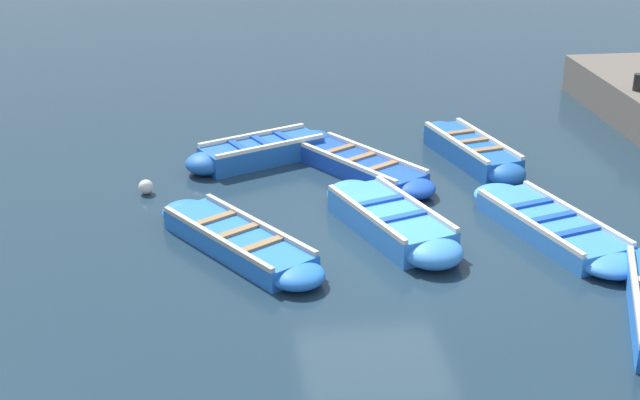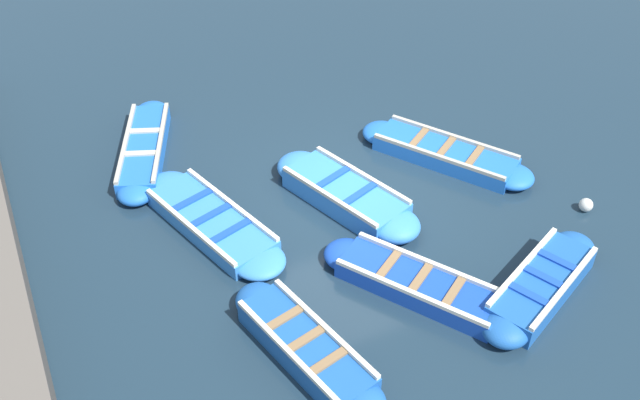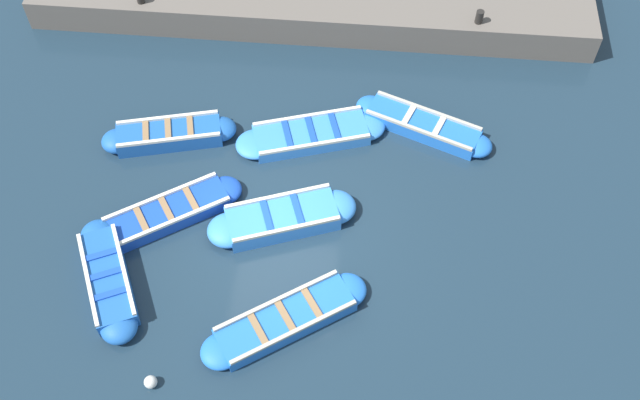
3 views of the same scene
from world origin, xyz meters
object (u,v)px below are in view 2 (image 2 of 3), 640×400
object	(u,v)px
boat_alongside	(306,348)
boat_centre	(144,149)
boat_mid_row	(420,285)
boat_outer_right	(445,154)
boat_far_corner	(541,286)
boat_near_quay	(212,222)
buoy_orange_near	(586,205)
boat_tucked	(345,195)

from	to	relation	value
boat_alongside	boat_centre	bearing A→B (deg)	-81.93
boat_centre	boat_mid_row	bearing A→B (deg)	118.77
boat_outer_right	boat_mid_row	distance (m)	3.72
boat_centre	boat_alongside	size ratio (longest dim) A/B	1.07
boat_outer_right	boat_mid_row	size ratio (longest dim) A/B	1.03
boat_far_corner	boat_near_quay	world-z (taller)	boat_far_corner
boat_near_quay	buoy_orange_near	distance (m)	6.87
boat_centre	boat_tucked	world-z (taller)	boat_tucked
boat_outer_right	boat_tucked	world-z (taller)	boat_tucked
boat_mid_row	boat_alongside	bearing A→B (deg)	10.66
boat_mid_row	boat_tucked	bearing A→B (deg)	-88.39
boat_outer_right	boat_centre	bearing A→B (deg)	-26.52
boat_tucked	boat_alongside	world-z (taller)	boat_tucked
boat_near_quay	boat_alongside	xyz separation A→B (m)	(-0.34, 3.36, 0.05)
boat_centre	buoy_orange_near	xyz separation A→B (m)	(-6.92, 5.12, -0.04)
boat_far_corner	boat_centre	xyz separation A→B (m)	(4.82, -6.47, -0.03)
boat_outer_right	boat_alongside	xyz separation A→B (m)	(4.55, 3.31, 0.04)
boat_outer_right	boat_centre	size ratio (longest dim) A/B	1.00
boat_outer_right	boat_centre	xyz separation A→B (m)	(5.41, -2.70, 0.01)
boat_far_corner	buoy_orange_near	xyz separation A→B (m)	(-2.10, -1.35, -0.07)
boat_centre	boat_near_quay	bearing A→B (deg)	100.92
boat_centre	boat_tucked	size ratio (longest dim) A/B	1.01
buoy_orange_near	boat_outer_right	bearing A→B (deg)	-57.97
boat_tucked	boat_outer_right	bearing A→B (deg)	-171.76
boat_outer_right	buoy_orange_near	size ratio (longest dim) A/B	13.58
boat_far_corner	buoy_orange_near	distance (m)	2.50
boat_mid_row	boat_far_corner	bearing A→B (deg)	153.30
boat_near_quay	boat_far_corner	bearing A→B (deg)	138.46
boat_alongside	boat_tucked	bearing A→B (deg)	-125.92
boat_far_corner	boat_centre	size ratio (longest dim) A/B	0.89
boat_tucked	boat_alongside	size ratio (longest dim) A/B	1.05
boat_mid_row	boat_centre	xyz separation A→B (m)	(3.07, -5.59, 0.01)
boat_outer_right	boat_tucked	bearing A→B (deg)	8.24
boat_alongside	boat_near_quay	bearing A→B (deg)	-84.21
boat_tucked	boat_centre	bearing A→B (deg)	-45.45
buoy_orange_near	boat_mid_row	bearing A→B (deg)	6.97
boat_outer_right	boat_tucked	xyz separation A→B (m)	(2.41, 0.35, 0.04)
boat_near_quay	buoy_orange_near	xyz separation A→B (m)	(-6.41, 2.47, -0.02)
boat_outer_right	boat_near_quay	size ratio (longest dim) A/B	0.93
boat_far_corner	boat_near_quay	size ratio (longest dim) A/B	0.83
boat_outer_right	boat_mid_row	bearing A→B (deg)	51.09
boat_tucked	boat_far_corner	bearing A→B (deg)	118.02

